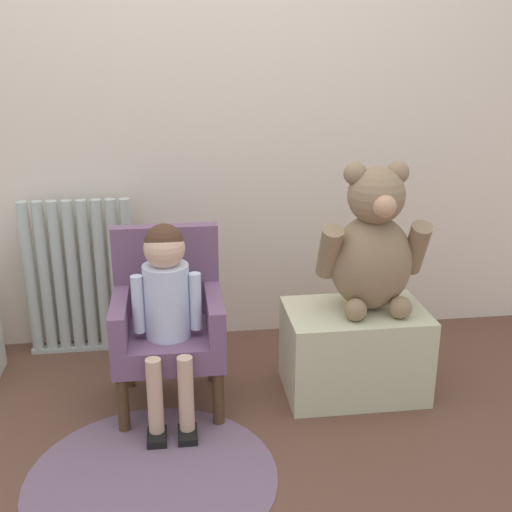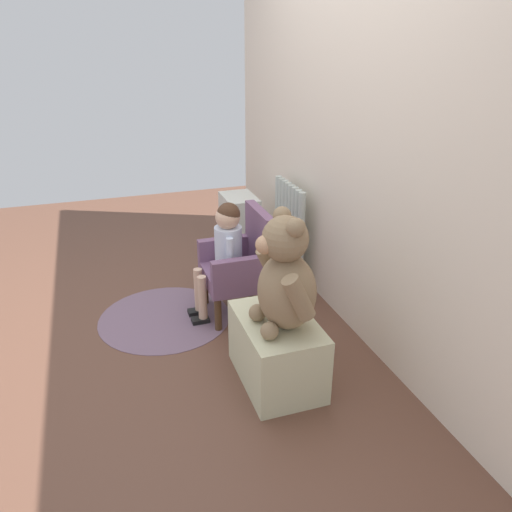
% 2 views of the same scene
% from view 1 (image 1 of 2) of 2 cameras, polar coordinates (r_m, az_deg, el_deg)
% --- Properties ---
extents(ground_plane, '(6.00, 6.00, 0.00)m').
position_cam_1_polar(ground_plane, '(2.26, -3.24, -18.80)').
color(ground_plane, brown).
extents(back_wall, '(3.80, 0.05, 2.40)m').
position_cam_1_polar(back_wall, '(2.91, -5.47, 15.20)').
color(back_wall, beige).
rests_on(back_wall, ground_plane).
extents(radiator, '(0.50, 0.05, 0.72)m').
position_cam_1_polar(radiator, '(2.99, -15.33, -1.91)').
color(radiator, '#B4C0B7').
rests_on(radiator, ground_plane).
extents(child_armchair, '(0.41, 0.39, 0.69)m').
position_cam_1_polar(child_armchair, '(2.52, -7.82, -5.52)').
color(child_armchair, '#724E6D').
rests_on(child_armchair, ground_plane).
extents(child_figure, '(0.25, 0.35, 0.75)m').
position_cam_1_polar(child_figure, '(2.36, -7.97, -3.41)').
color(child_figure, silver).
rests_on(child_figure, ground_plane).
extents(low_bench, '(0.55, 0.36, 0.36)m').
position_cam_1_polar(low_bench, '(2.65, 8.71, -8.32)').
color(low_bench, beige).
rests_on(low_bench, ground_plane).
extents(large_teddy_bear, '(0.43, 0.30, 0.59)m').
position_cam_1_polar(large_teddy_bear, '(2.52, 10.33, 0.84)').
color(large_teddy_bear, '#886F50').
rests_on(large_teddy_bear, low_bench).
extents(floor_rug, '(0.84, 0.84, 0.01)m').
position_cam_1_polar(floor_rug, '(2.27, -9.24, -18.86)').
color(floor_rug, slate).
rests_on(floor_rug, ground_plane).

